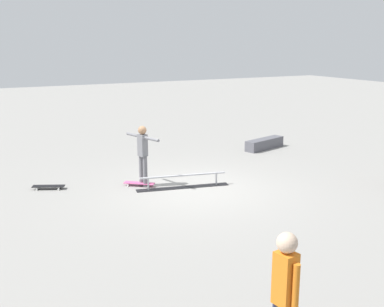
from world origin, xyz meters
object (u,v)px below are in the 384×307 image
Objects in this scene: grind_rail at (183,182)px; skater_main at (143,151)px; loose_skateboard_black at (49,186)px; bystander_orange_shirt at (284,295)px; skate_ledge at (264,144)px; skateboard_main at (139,183)px.

grind_rail is 1.28m from skater_main.
skater_main reaches higher than loose_skateboard_black.
bystander_orange_shirt reaches higher than skater_main.
grind_rail is 5.22m from skate_ledge.
grind_rail is 7.02m from bystander_orange_shirt.
grind_rail reaches higher than skateboard_main.
bystander_orange_shirt is (6.55, 9.35, 0.77)m from skate_ledge.
loose_skateboard_black is (3.07, -1.44, -0.08)m from grind_rail.
bystander_orange_shirt is (1.12, 7.30, 0.88)m from skateboard_main.
grind_rail is 3.22× the size of skateboard_main.
skate_ledge is 2.05× the size of loose_skateboard_black.
skater_main reaches higher than skate_ledge.
grind_rail is at bearing 38.71° from skater_main.
grind_rail is at bearing -25.98° from bystander_orange_shirt.
skater_main is 2.12× the size of skateboard_main.
grind_rail is at bearing 6.07° from skateboard_main.
bystander_orange_shirt reaches higher than loose_skateboard_black.
skateboard_main is 0.92× the size of loose_skateboard_black.
skate_ledge is at bearing 60.79° from skateboard_main.
skate_ledge reaches higher than grind_rail.
skate_ledge is 0.99× the size of bystander_orange_shirt.
bystander_orange_shirt is at bearing -57.75° from loose_skateboard_black.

